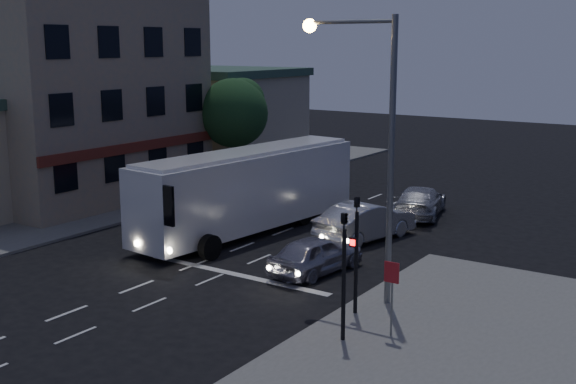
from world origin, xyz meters
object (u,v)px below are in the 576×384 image
Objects in this scene: car_sedan_b at (420,201)px; regulatory_sign at (392,287)px; tour_bus at (249,188)px; car_suv at (316,254)px; streetlight at (373,127)px; car_sedan_a at (366,221)px; traffic_signal_side at (344,261)px; traffic_signal_main at (356,241)px; street_tree at (234,110)px.

car_sedan_b is 15.44m from regulatory_sign.
car_suv is (5.53, -3.30, -1.30)m from tour_bus.
car_suv is 0.46× the size of streetlight.
car_sedan_a is 0.99× the size of car_sedan_b.
traffic_signal_side reaches higher than car_sedan_a.
car_suv is at bearing 128.49° from traffic_signal_side.
tour_bus reaches higher than car_sedan_b.
streetlight is (-0.96, 3.40, 3.31)m from traffic_signal_side.
tour_bus reaches higher than car_suv.
traffic_signal_main is 21.38m from street_tree.
traffic_signal_side is (4.59, -10.04, 1.60)m from car_sedan_a.
traffic_signal_side is at bearing -74.30° from streetlight.
car_sedan_a is 1.21× the size of traffic_signal_main.
car_suv is 1.87× the size of regulatory_sign.
regulatory_sign is 0.24× the size of streetlight.
street_tree is (-17.51, 15.26, 2.90)m from regulatory_sign.
street_tree is (-16.51, 16.22, 2.08)m from traffic_signal_side.
street_tree reaches higher than traffic_signal_main.
tour_bus reaches higher than car_sedan_a.
car_sedan_b is (-0.47, 10.39, 0.03)m from car_suv.
regulatory_sign is (5.59, -9.07, 0.78)m from car_sedan_a.
car_suv is 1.01× the size of traffic_signal_main.
regulatory_sign is (5.45, -14.43, 0.87)m from car_sedan_b.
tour_bus is at bearing 150.20° from streetlight.
car_sedan_a is 9.09m from traffic_signal_main.
car_suv is 0.67× the size of street_tree.
traffic_signal_main is (3.28, -3.02, 1.72)m from car_suv.
street_tree reaches higher than regulatory_sign.
car_sedan_b is at bearing 106.23° from streetlight.
streetlight reaches higher than car_sedan_a.
traffic_signal_side is at bearing -70.51° from traffic_signal_main.
regulatory_sign is (1.00, 0.96, -0.82)m from traffic_signal_side.
car_suv is 5.08m from car_sedan_a.
traffic_signal_main is (3.89, -8.06, 1.60)m from car_sedan_a.
regulatory_sign is at bearing -29.36° from tour_bus.
car_suv is 1.01× the size of traffic_signal_side.
street_tree reaches higher than traffic_signal_side.
car_sedan_a is at bearing 118.72° from streetlight.
car_suv is 6.62m from traffic_signal_side.
regulatory_sign is at bearing 43.92° from traffic_signal_side.
streetlight is 20.19m from street_tree.
regulatory_sign is at bearing 133.95° from car_sedan_a.
car_sedan_a is at bearing 121.65° from regulatory_sign.
car_suv is at bearing -25.24° from tour_bus.
traffic_signal_side is at bearing -136.08° from regulatory_sign.
traffic_signal_side is at bearing 126.90° from car_sedan_a.
traffic_signal_side is 0.66× the size of street_tree.
car_sedan_a is at bearing 73.97° from car_sedan_b.
car_suv is at bearing 140.95° from regulatory_sign.
car_sedan_a is at bearing 115.78° from traffic_signal_main.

